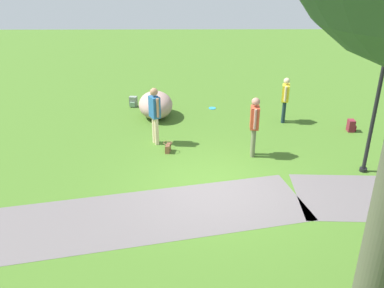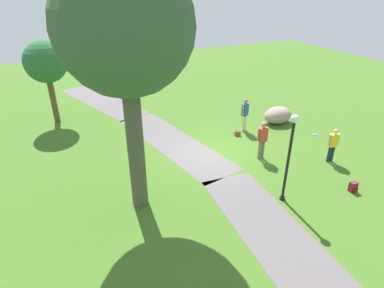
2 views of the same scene
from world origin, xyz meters
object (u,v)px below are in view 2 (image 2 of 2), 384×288
handbag_on_grass (237,133)px  spare_backpack_on_lawn (353,187)px  backpack_by_boulder (283,111)px  lawn_boulder (278,115)px  passerby_on_path (262,138)px  frisbee_on_grass (315,134)px  woman_with_handbag (245,112)px  lamp_post (290,149)px  large_shade_tree (125,29)px  young_tree_near_path (46,63)px  man_near_boulder (333,143)px

handbag_on_grass → spare_backpack_on_lawn: (-6.04, -1.54, 0.05)m
backpack_by_boulder → lawn_boulder: bearing=130.7°
passerby_on_path → frisbee_on_grass: size_ratio=6.76×
passerby_on_path → backpack_by_boulder: (4.01, -4.30, -0.85)m
lawn_boulder → backpack_by_boulder: (0.96, -1.11, -0.27)m
woman_with_handbag → lawn_boulder: bearing=-86.1°
lamp_post → backpack_by_boulder: (6.91, -5.29, -1.89)m
woman_with_handbag → frisbee_on_grass: (-1.94, -3.17, -1.04)m
lamp_post → woman_with_handbag: lamp_post is taller
spare_backpack_on_lawn → large_shade_tree: bearing=71.9°
young_tree_near_path → lamp_post: bearing=-146.6°
large_shade_tree → passerby_on_path: (1.04, -5.86, -4.95)m
lawn_boulder → passerby_on_path: size_ratio=1.03×
spare_backpack_on_lawn → frisbee_on_grass: bearing=-26.6°
large_shade_tree → lamp_post: large_shade_tree is taller
lawn_boulder → spare_backpack_on_lawn: lawn_boulder is taller
passerby_on_path → large_shade_tree: bearing=100.1°
lamp_post → handbag_on_grass: (5.38, -1.25, -1.94)m
lawn_boulder → frisbee_on_grass: size_ratio=6.95×
passerby_on_path → handbag_on_grass: passerby_on_path is taller
woman_with_handbag → handbag_on_grass: bearing=123.2°
lamp_post → young_tree_near_path: bearing=33.4°
large_shade_tree → man_near_boulder: 9.93m
lawn_boulder → woman_with_handbag: woman_with_handbag is taller
woman_with_handbag → lamp_post: bearing=162.1°
lamp_post → passerby_on_path: 3.23m
handbag_on_grass → backpack_by_boulder: size_ratio=0.84×
passerby_on_path → frisbee_on_grass: 4.29m
lawn_boulder → man_near_boulder: man_near_boulder is taller
man_near_boulder → frisbee_on_grass: bearing=-29.8°
woman_with_handbag → handbag_on_grass: 1.18m
woman_with_handbag → man_near_boulder: bearing=-157.8°
passerby_on_path → frisbee_on_grass: bearing=-76.6°
man_near_boulder → handbag_on_grass: man_near_boulder is taller
backpack_by_boulder → spare_backpack_on_lawn: size_ratio=1.00×
passerby_on_path → spare_backpack_on_lawn: 4.07m
lamp_post → handbag_on_grass: size_ratio=10.01×
large_shade_tree → frisbee_on_grass: bearing=-78.6°
lamp_post → backpack_by_boulder: lamp_post is taller
large_shade_tree → frisbee_on_grass: (2.01, -9.92, -5.98)m
young_tree_near_path → passerby_on_path: bearing=-134.6°
large_shade_tree → passerby_on_path: large_shade_tree is taller
passerby_on_path → spare_backpack_on_lawn: bearing=-153.2°
lamp_post → spare_backpack_on_lawn: lamp_post is taller
lawn_boulder → frisbee_on_grass: 2.31m
young_tree_near_path → handbag_on_grass: 10.73m
woman_with_handbag → spare_backpack_on_lawn: 6.57m
man_near_boulder → woman_with_handbag: bearing=22.2°
large_shade_tree → young_tree_near_path: 9.87m
handbag_on_grass → backpack_by_boulder: backpack_by_boulder is taller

